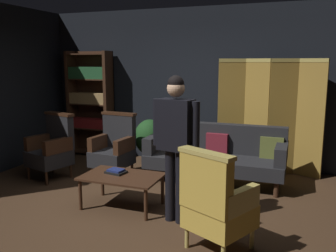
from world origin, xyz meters
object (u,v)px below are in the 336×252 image
at_px(velvet_couch, 216,153).
at_px(armchair_gilt_accent, 216,204).
at_px(bookshelf, 90,101).
at_px(folding_screen, 269,115).
at_px(potted_plant, 150,139).
at_px(book_navy_cloth, 116,170).
at_px(coffee_table, 122,179).
at_px(armchair_wing_right, 52,148).
at_px(standing_figure, 176,136).
at_px(armchair_wing_left, 114,148).
at_px(book_black_cloth, 116,172).

relative_size(velvet_couch, armchair_gilt_accent, 2.04).
bearing_deg(bookshelf, folding_screen, 0.12).
distance_m(potted_plant, book_navy_cloth, 1.79).
relative_size(coffee_table, book_navy_cloth, 5.16).
relative_size(bookshelf, armchair_wing_right, 1.97).
xyz_separation_m(standing_figure, book_navy_cloth, (-0.90, 0.22, -0.56)).
height_order(folding_screen, velvet_couch, folding_screen).
xyz_separation_m(armchair_wing_left, book_navy_cloth, (0.56, -0.98, -0.03)).
bearing_deg(book_navy_cloth, folding_screen, 51.03).
height_order(velvet_couch, armchair_wing_right, armchair_wing_right).
height_order(coffee_table, potted_plant, potted_plant).
bearing_deg(potted_plant, armchair_gilt_accent, -54.64).
bearing_deg(armchair_gilt_accent, coffee_table, 154.36).
bearing_deg(armchair_gilt_accent, armchair_wing_right, 155.70).
height_order(bookshelf, potted_plant, bookshelf).
height_order(bookshelf, coffee_table, bookshelf).
bearing_deg(book_navy_cloth, potted_plant, 98.86).
relative_size(velvet_couch, standing_figure, 1.25).
distance_m(folding_screen, armchair_gilt_accent, 2.90).
xyz_separation_m(velvet_couch, book_navy_cloth, (-1.00, -1.38, 0.01)).
height_order(folding_screen, book_navy_cloth, folding_screen).
relative_size(folding_screen, standing_figure, 1.12).
bearing_deg(velvet_couch, armchair_gilt_accent, -77.01).
relative_size(armchair_gilt_accent, book_navy_cloth, 5.36).
distance_m(velvet_couch, armchair_gilt_accent, 2.15).
distance_m(folding_screen, book_black_cloth, 2.79).
xyz_separation_m(folding_screen, armchair_wing_left, (-2.28, -1.15, -0.50)).
bearing_deg(armchair_wing_right, folding_screen, 25.11).
distance_m(folding_screen, velvet_couch, 1.16).
distance_m(folding_screen, bookshelf, 3.42).
xyz_separation_m(bookshelf, armchair_wing_right, (0.21, -1.49, -0.60)).
distance_m(standing_figure, book_black_cloth, 1.10).
bearing_deg(velvet_couch, bookshelf, 164.68).
relative_size(armchair_gilt_accent, book_black_cloth, 4.20).
bearing_deg(armchair_gilt_accent, book_navy_cloth, 154.20).
bearing_deg(book_black_cloth, book_navy_cloth, 0.00).
height_order(standing_figure, book_black_cloth, standing_figure).
xyz_separation_m(armchair_gilt_accent, book_black_cloth, (-1.49, 0.72, -0.06)).
bearing_deg(armchair_wing_left, bookshelf, 134.86).
height_order(coffee_table, book_navy_cloth, book_navy_cloth).
distance_m(armchair_wing_left, potted_plant, 0.84).
xyz_separation_m(velvet_couch, armchair_gilt_accent, (0.48, -2.10, 0.04)).
relative_size(standing_figure, book_navy_cloth, 8.78).
distance_m(standing_figure, book_navy_cloth, 1.08).
relative_size(folding_screen, armchair_wing_right, 1.83).
height_order(armchair_wing_left, standing_figure, standing_figure).
height_order(armchair_wing_right, book_navy_cloth, armchair_wing_right).
distance_m(armchair_wing_left, book_black_cloth, 1.13).
height_order(armchair_gilt_accent, standing_figure, standing_figure).
height_order(armchair_wing_right, book_black_cloth, armchair_wing_right).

